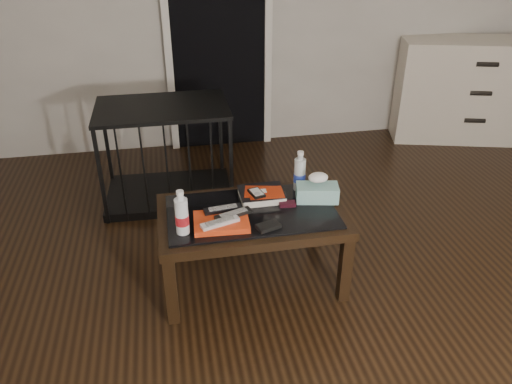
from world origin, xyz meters
The scene contains 17 objects.
ground centered at (0.00, 0.00, 0.00)m, with size 5.00×5.00×0.00m, color black.
doorway centered at (-0.40, 2.47, 1.02)m, with size 0.90×0.08×2.07m.
coffee_table centered at (-0.48, 0.50, 0.40)m, with size 1.00×0.60×0.46m.
dresser centered at (1.80, 2.23, 0.45)m, with size 1.29×0.80×0.90m.
pet_crate centered at (-0.91, 1.55, 0.23)m, with size 0.92×0.64×0.71m.
magazines centered at (-0.66, 0.39, 0.48)m, with size 0.28×0.21×0.03m, color red.
remote_silver centered at (-0.67, 0.35, 0.50)m, with size 0.20×0.05×0.02m, color silver.
remote_black_front centered at (-0.59, 0.42, 0.50)m, with size 0.20×0.05×0.02m, color black.
remote_black_back centered at (-0.64, 0.48, 0.50)m, with size 0.20×0.05×0.02m, color black.
textbook centered at (-0.40, 0.62, 0.48)m, with size 0.25×0.20×0.05m, color black.
dvd_mailers centered at (-0.40, 0.61, 0.51)m, with size 0.19×0.14×0.01m, color #B3290B.
ipod centered at (-0.44, 0.58, 0.52)m, with size 0.06×0.10×0.02m, color black.
flip_phone centered at (-0.28, 0.51, 0.47)m, with size 0.09×0.05×0.02m, color black.
wallet centered at (-0.43, 0.32, 0.47)m, with size 0.12×0.07×0.02m, color black.
water_bottle_left centered at (-0.85, 0.36, 0.58)m, with size 0.07×0.07×0.24m, color white.
water_bottle_right centered at (-0.17, 0.68, 0.58)m, with size 0.07×0.07×0.24m, color silver.
tissue_box centered at (-0.10, 0.54, 0.51)m, with size 0.23×0.12×0.09m, color teal.
Camera 1 is at (-0.88, -1.75, 1.86)m, focal length 35.00 mm.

